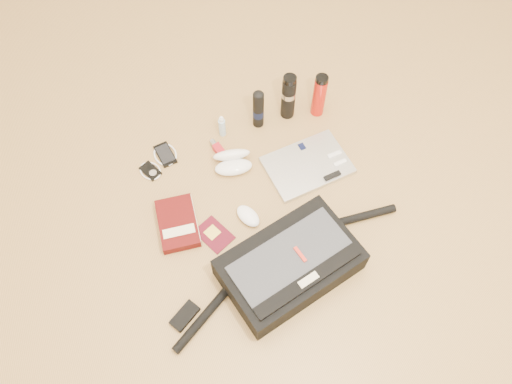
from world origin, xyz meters
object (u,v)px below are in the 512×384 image
book (178,223)px  thermos_black (288,96)px  messenger_bag (289,265)px  laptop (308,165)px  thermos_red (319,95)px

book → thermos_black: thermos_black is taller
messenger_bag → book: 0.48m
book → messenger_bag: bearing=-38.2°
laptop → book: size_ratio=1.47×
book → thermos_red: (0.77, 0.32, 0.09)m
book → thermos_red: thermos_red is taller
messenger_bag → thermos_red: size_ratio=4.46×
messenger_bag → book: bearing=122.1°
thermos_black → thermos_red: thermos_black is taller
messenger_bag → thermos_black: bearing=54.8°
messenger_bag → laptop: messenger_bag is taller
book → thermos_black: (0.64, 0.36, 0.10)m
thermos_black → thermos_red: (0.13, -0.04, -0.01)m
laptop → thermos_black: (0.04, 0.30, 0.11)m
laptop → messenger_bag: bearing=-127.5°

